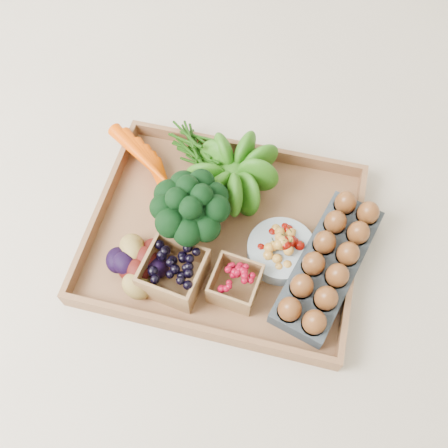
% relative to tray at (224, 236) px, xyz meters
% --- Properties ---
extents(ground, '(4.00, 4.00, 0.00)m').
position_rel_tray_xyz_m(ground, '(0.00, 0.00, -0.01)').
color(ground, beige).
rests_on(ground, ground).
extents(tray, '(0.55, 0.45, 0.01)m').
position_rel_tray_xyz_m(tray, '(0.00, 0.00, 0.00)').
color(tray, '#8B5E3A').
rests_on(tray, ground).
extents(carrots, '(0.22, 0.16, 0.05)m').
position_rel_tray_xyz_m(carrots, '(-0.16, 0.08, 0.03)').
color(carrots, '#E74900').
rests_on(carrots, tray).
extents(lettuce, '(0.13, 0.13, 0.13)m').
position_rel_tray_xyz_m(lettuce, '(-0.01, 0.12, 0.07)').
color(lettuce, '#0F4F0C').
rests_on(lettuce, tray).
extents(broccoli, '(0.16, 0.16, 0.12)m').
position_rel_tray_xyz_m(broccoli, '(-0.06, -0.01, 0.07)').
color(broccoli, black).
rests_on(broccoli, tray).
extents(cherry_bowl, '(0.14, 0.14, 0.04)m').
position_rel_tray_xyz_m(cherry_bowl, '(0.12, -0.02, 0.03)').
color(cherry_bowl, '#8C9EA5').
rests_on(cherry_bowl, tray).
extents(egg_carton, '(0.19, 0.34, 0.04)m').
position_rel_tray_xyz_m(egg_carton, '(0.22, -0.03, 0.03)').
color(egg_carton, '#343D42').
rests_on(egg_carton, tray).
extents(potatoes, '(0.14, 0.14, 0.08)m').
position_rel_tray_xyz_m(potatoes, '(-0.15, -0.12, 0.05)').
color(potatoes, '#3B0C09').
rests_on(potatoes, tray).
extents(punnet_blackberry, '(0.13, 0.13, 0.08)m').
position_rel_tray_xyz_m(punnet_blackberry, '(-0.07, -0.12, 0.05)').
color(punnet_blackberry, black).
rests_on(punnet_blackberry, tray).
extents(punnet_raspberry, '(0.10, 0.10, 0.06)m').
position_rel_tray_xyz_m(punnet_raspberry, '(0.05, -0.12, 0.04)').
color(punnet_raspberry, maroon).
rests_on(punnet_raspberry, tray).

